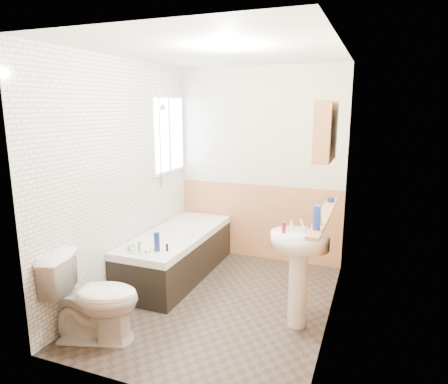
{
  "coord_description": "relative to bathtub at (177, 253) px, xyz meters",
  "views": [
    {
      "loc": [
        1.43,
        -3.55,
        2.0
      ],
      "look_at": [
        0.0,
        0.15,
        1.15
      ],
      "focal_mm": 32.0,
      "sensor_mm": 36.0,
      "label": 1
    }
  ],
  "objects": [
    {
      "name": "pine_shelf",
      "position": [
        1.77,
        -0.61,
        0.79
      ],
      "size": [
        0.1,
        1.33,
        0.03
      ],
      "primitive_type": "cube",
      "color": "tan",
      "rests_on": "wall_right"
    },
    {
      "name": "window",
      "position": [
        -0.33,
        0.48,
        1.37
      ],
      "size": [
        0.03,
        0.79,
        0.99
      ],
      "color": "white",
      "rests_on": "wall_left"
    },
    {
      "name": "floor",
      "position": [
        0.73,
        -0.47,
        -0.28
      ],
      "size": [
        2.8,
        2.8,
        0.0
      ],
      "primitive_type": "plane",
      "color": "#302822",
      "rests_on": "ground"
    },
    {
      "name": "tile_return_back",
      "position": [
        0.01,
        0.91,
        1.47
      ],
      "size": [
        0.75,
        0.01,
        1.5
      ],
      "primitive_type": "cube",
      "color": "white",
      "rests_on": "wall_back"
    },
    {
      "name": "wainscot_front",
      "position": [
        0.73,
        -1.86,
        0.22
      ],
      "size": [
        2.2,
        0.01,
        1.0
      ],
      "primitive_type": "cube",
      "color": "tan",
      "rests_on": "wall_front"
    },
    {
      "name": "clear_bottle",
      "position": [
        1.43,
        -0.67,
        0.67
      ],
      "size": [
        0.04,
        0.04,
        0.1
      ],
      "primitive_type": "cylinder",
      "rotation": [
        0.0,
        0.0,
        0.08
      ],
      "color": "maroon",
      "rests_on": "sink"
    },
    {
      "name": "orange_bottle",
      "position": [
        0.21,
        -0.6,
        0.3
      ],
      "size": [
        0.03,
        0.03,
        0.08
      ],
      "primitive_type": "cylinder",
      "rotation": [
        0.0,
        0.0,
        0.27
      ],
      "color": "black",
      "rests_on": "bathtub"
    },
    {
      "name": "toilet",
      "position": [
        -0.03,
        -1.47,
        0.11
      ],
      "size": [
        0.88,
        0.65,
        0.77
      ],
      "primitive_type": "imported",
      "rotation": [
        0.0,
        0.0,
        1.86
      ],
      "color": "white",
      "rests_on": "floor"
    },
    {
      "name": "blue_gel",
      "position": [
        0.11,
        -0.64,
        0.36
      ],
      "size": [
        0.06,
        0.05,
        0.2
      ],
      "primitive_type": "cube",
      "rotation": [
        0.0,
        0.0,
        0.41
      ],
      "color": "navy",
      "rests_on": "bathtub"
    },
    {
      "name": "wall_left",
      "position": [
        -0.38,
        -0.47,
        0.97
      ],
      "size": [
        0.02,
        2.8,
        2.5
      ],
      "primitive_type": "cube",
      "color": "beige",
      "rests_on": "ground"
    },
    {
      "name": "soap_bottle",
      "position": [
        1.7,
        -0.68,
        0.66
      ],
      "size": [
        0.08,
        0.17,
        0.08
      ],
      "primitive_type": "imported",
      "rotation": [
        0.0,
        0.0,
        -0.02
      ],
      "color": "maroon",
      "rests_on": "sink"
    },
    {
      "name": "shower_riser",
      "position": [
        -0.31,
        0.23,
        1.43
      ],
      "size": [
        0.1,
        0.08,
        1.15
      ],
      "color": "silver",
      "rests_on": "wall_left"
    },
    {
      "name": "medicine_cabinet",
      "position": [
        1.74,
        -0.58,
        1.52
      ],
      "size": [
        0.14,
        0.55,
        0.5
      ],
      "color": "tan",
      "rests_on": "wall_right"
    },
    {
      "name": "black_jar",
      "position": [
        1.77,
        -0.12,
        0.83
      ],
      "size": [
        0.08,
        0.08,
        0.05
      ],
      "primitive_type": "cylinder",
      "rotation": [
        0.0,
        0.0,
        0.12
      ],
      "color": "navy",
      "rests_on": "pine_shelf"
    },
    {
      "name": "wall_right",
      "position": [
        1.84,
        -0.47,
        0.97
      ],
      "size": [
        0.02,
        2.8,
        2.5
      ],
      "primitive_type": "cube",
      "color": "beige",
      "rests_on": "ground"
    },
    {
      "name": "cream_jar",
      "position": [
        -0.15,
        -0.71,
        0.28
      ],
      "size": [
        0.1,
        0.1,
        0.05
      ],
      "primitive_type": "cylinder",
      "rotation": [
        0.0,
        0.0,
        -0.21
      ],
      "color": "#59C647",
      "rests_on": "bathtub"
    },
    {
      "name": "wall_back",
      "position": [
        0.73,
        0.94,
        0.97
      ],
      "size": [
        2.2,
        0.02,
        2.5
      ],
      "primitive_type": "cube",
      "color": "beige",
      "rests_on": "ground"
    },
    {
      "name": "tile_cladding_left",
      "position": [
        -0.36,
        -0.47,
        0.97
      ],
      "size": [
        0.01,
        2.8,
        2.5
      ],
      "primitive_type": "cube",
      "color": "white",
      "rests_on": "wall_left"
    },
    {
      "name": "ceiling",
      "position": [
        0.73,
        -0.47,
        2.22
      ],
      "size": [
        2.8,
        2.8,
        0.0
      ],
      "primitive_type": "plane",
      "rotation": [
        3.14,
        0.0,
        0.0
      ],
      "color": "white",
      "rests_on": "ground"
    },
    {
      "name": "foam_can",
      "position": [
        1.77,
        -1.08,
        0.9
      ],
      "size": [
        0.06,
        0.06,
        0.19
      ],
      "primitive_type": "cylinder",
      "rotation": [
        0.0,
        0.0,
        0.11
      ],
      "color": "#19339E",
      "rests_on": "pine_shelf"
    },
    {
      "name": "sink",
      "position": [
        1.57,
        -0.61,
        0.36
      ],
      "size": [
        0.53,
        0.43,
        1.02
      ],
      "rotation": [
        0.0,
        0.0,
        0.12
      ],
      "color": "white",
      "rests_on": "floor"
    },
    {
      "name": "bathtub",
      "position": [
        0.0,
        0.0,
        0.0
      ],
      "size": [
        0.7,
        1.78,
        0.68
      ],
      "color": "black",
      "rests_on": "floor"
    },
    {
      "name": "wainscot_back",
      "position": [
        0.73,
        0.91,
        0.22
      ],
      "size": [
        2.2,
        0.01,
        1.0
      ],
      "primitive_type": "cube",
      "color": "tan",
      "rests_on": "wall_back"
    },
    {
      "name": "wainscot_right",
      "position": [
        1.82,
        -0.47,
        0.22
      ],
      "size": [
        0.01,
        2.8,
        1.0
      ],
      "primitive_type": "cube",
      "color": "tan",
      "rests_on": "wall_right"
    },
    {
      "name": "wall_front",
      "position": [
        0.73,
        -1.88,
        0.97
      ],
      "size": [
        2.2,
        0.02,
        2.5
      ],
      "primitive_type": "cube",
      "color": "beige",
      "rests_on": "ground"
    },
    {
      "name": "green_bottle",
      "position": [
        1.77,
        -0.93,
        0.92
      ],
      "size": [
        0.05,
        0.05,
        0.23
      ],
      "primitive_type": "cone",
      "rotation": [
        0.0,
        0.0,
        0.15
      ],
      "color": "#388447",
      "rests_on": "pine_shelf"
    }
  ]
}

